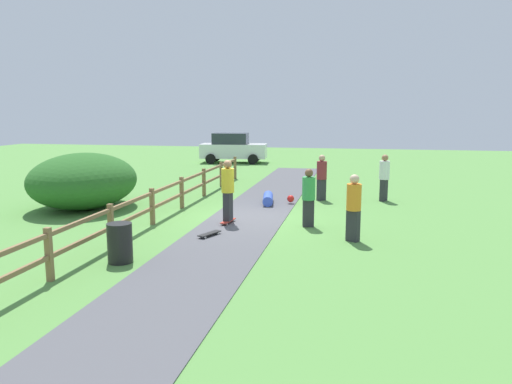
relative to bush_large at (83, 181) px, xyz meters
name	(u,v)px	position (x,y,z in m)	size (l,w,h in m)	color
ground_plane	(247,219)	(5.95, -0.63, -0.96)	(60.00, 60.00, 0.00)	#568E42
asphalt_path	(247,219)	(5.95, -0.63, -0.95)	(2.40, 28.00, 0.02)	#515156
wooden_fence	(168,195)	(3.35, -0.63, -0.30)	(0.12, 18.12, 1.10)	olive
bush_large	(83,181)	(0.00, 0.00, 0.00)	(3.50, 4.20, 1.93)	#286023
trash_bin	(120,243)	(4.15, -5.61, -0.51)	(0.56, 0.56, 0.90)	black
skater_riding	(228,188)	(5.55, -1.38, 0.13)	(0.43, 0.82, 1.91)	#B23326
skater_fallen	(270,199)	(6.23, 2.05, -0.76)	(1.24, 1.45, 0.36)	blue
skateboard_loose	(210,234)	(5.45, -3.00, -0.88)	(0.49, 0.82, 0.08)	black
bystander_green	(309,195)	(7.95, -1.27, -0.02)	(0.45, 0.45, 1.71)	#2D2D33
bystander_maroon	(322,175)	(8.00, 3.18, -0.01)	(0.53, 0.53, 1.73)	#2D2D33
bystander_orange	(354,205)	(9.26, -2.68, 0.01)	(0.52, 0.52, 1.76)	#2D2D33
bystander_white	(384,175)	(10.31, 3.51, 0.01)	(0.51, 0.51, 1.76)	#2D2D33
parked_car_white	(233,148)	(1.37, 15.79, -0.01)	(4.34, 2.31, 1.92)	silver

